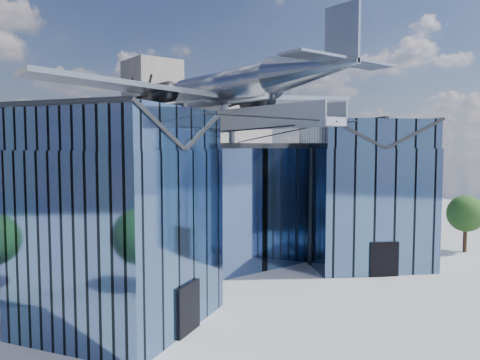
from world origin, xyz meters
TOP-DOWN VIEW (x-y plane):
  - ground_plane at (0.00, 0.00)m, footprint 120.00×120.00m
  - museum at (0.00, 5.82)m, footprint 32.88×24.50m
  - bg_towers at (1.45, 50.49)m, footprint 77.00×24.50m
  - tree_plaza_e at (21.18, -4.22)m, footprint 4.21×4.21m
  - tree_side_e at (24.71, 4.23)m, footprint 3.82×3.82m

SIDE VIEW (x-z plane):
  - ground_plane at x=0.00m, z-range 0.00..0.00m
  - tree_side_e at x=24.71m, z-range 0.92..6.10m
  - tree_plaza_e at x=21.18m, z-range 0.92..6.13m
  - museum at x=0.00m, z-range -3.26..14.34m
  - bg_towers at x=1.45m, z-range -2.99..23.01m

